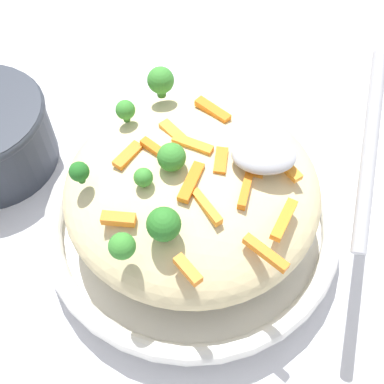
{
  "coord_description": "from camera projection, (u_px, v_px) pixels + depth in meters",
  "views": [
    {
      "loc": [
        0.01,
        -0.26,
        0.45
      ],
      "look_at": [
        0.0,
        0.0,
        0.07
      ],
      "focal_mm": 44.88,
      "sensor_mm": 36.0,
      "label": 1
    }
  ],
  "objects": [
    {
      "name": "ground_plane",
      "position": [
        192.0,
        231.0,
        0.52
      ],
      "size": [
        2.4,
        2.4,
        0.0
      ],
      "primitive_type": "plane",
      "color": "silver"
    },
    {
      "name": "serving_bowl",
      "position": [
        192.0,
        220.0,
        0.5
      ],
      "size": [
        0.3,
        0.3,
        0.04
      ],
      "color": "white",
      "rests_on": "ground_plane"
    },
    {
      "name": "pasta_mound",
      "position": [
        192.0,
        189.0,
        0.45
      ],
      "size": [
        0.24,
        0.24,
        0.09
      ],
      "primitive_type": "ellipsoid",
      "color": "beige",
      "rests_on": "serving_bowl"
    },
    {
      "name": "carrot_piece_0",
      "position": [
        284.0,
        220.0,
        0.39
      ],
      "size": [
        0.03,
        0.04,
        0.01
      ],
      "primitive_type": "cube",
      "rotation": [
        0.0,
        0.0,
        4.26
      ],
      "color": "orange",
      "rests_on": "pasta_mound"
    },
    {
      "name": "carrot_piece_1",
      "position": [
        197.0,
        182.0,
        0.4
      ],
      "size": [
        0.02,
        0.04,
        0.01
      ],
      "primitive_type": "cube",
      "rotation": [
        0.0,
        0.0,
        1.24
      ],
      "color": "orange",
      "rests_on": "pasta_mound"
    },
    {
      "name": "carrot_piece_2",
      "position": [
        221.0,
        164.0,
        0.42
      ],
      "size": [
        0.01,
        0.03,
        0.01
      ],
      "primitive_type": "cube",
      "rotation": [
        0.0,
        0.0,
        4.61
      ],
      "color": "orange",
      "rests_on": "pasta_mound"
    },
    {
      "name": "carrot_piece_3",
      "position": [
        190.0,
        145.0,
        0.43
      ],
      "size": [
        0.04,
        0.02,
        0.01
      ],
      "primitive_type": "cube",
      "rotation": [
        0.0,
        0.0,
        2.74
      ],
      "color": "orange",
      "rests_on": "pasta_mound"
    },
    {
      "name": "carrot_piece_4",
      "position": [
        266.0,
        253.0,
        0.37
      ],
      "size": [
        0.04,
        0.03,
        0.01
      ],
      "primitive_type": "cube",
      "rotation": [
        0.0,
        0.0,
        2.43
      ],
      "color": "orange",
      "rests_on": "pasta_mound"
    },
    {
      "name": "carrot_piece_5",
      "position": [
        286.0,
        165.0,
        0.42
      ],
      "size": [
        0.03,
        0.03,
        0.01
      ],
      "primitive_type": "cube",
      "rotation": [
        0.0,
        0.0,
        2.17
      ],
      "color": "orange",
      "rests_on": "pasta_mound"
    },
    {
      "name": "carrot_piece_6",
      "position": [
        118.0,
        219.0,
        0.39
      ],
      "size": [
        0.03,
        0.01,
        0.01
      ],
      "primitive_type": "cube",
      "rotation": [
        0.0,
        0.0,
        3.07
      ],
      "color": "orange",
      "rests_on": "pasta_mound"
    },
    {
      "name": "carrot_piece_7",
      "position": [
        154.0,
        148.0,
        0.42
      ],
      "size": [
        0.03,
        0.02,
        0.01
      ],
      "primitive_type": "cube",
      "rotation": [
        0.0,
        0.0,
        5.6
      ],
      "color": "orange",
      "rests_on": "pasta_mound"
    },
    {
      "name": "carrot_piece_8",
      "position": [
        246.0,
        188.0,
        0.4
      ],
      "size": [
        0.02,
        0.04,
        0.01
      ],
      "primitive_type": "cube",
      "rotation": [
        0.0,
        0.0,
        1.34
      ],
      "color": "orange",
      "rests_on": "pasta_mound"
    },
    {
      "name": "carrot_piece_9",
      "position": [
        207.0,
        207.0,
        0.39
      ],
      "size": [
        0.03,
        0.03,
        0.01
      ],
      "primitive_type": "cube",
      "rotation": [
        0.0,
        0.0,
        5.32
      ],
      "color": "orange",
      "rests_on": "pasta_mound"
    },
    {
      "name": "carrot_piece_10",
      "position": [
        173.0,
        132.0,
        0.44
      ],
      "size": [
        0.03,
        0.03,
        0.01
      ],
      "primitive_type": "cube",
      "rotation": [
        0.0,
        0.0,
        2.3
      ],
      "color": "orange",
      "rests_on": "pasta_mound"
    },
    {
      "name": "carrot_piece_11",
      "position": [
        259.0,
        158.0,
        0.43
      ],
      "size": [
        0.02,
        0.04,
        0.01
      ],
      "primitive_type": "cube",
      "rotation": [
        0.0,
        0.0,
        1.44
      ],
      "color": "orange",
      "rests_on": "pasta_mound"
    },
    {
      "name": "carrot_piece_12",
      "position": [
        128.0,
        155.0,
        0.42
      ],
      "size": [
        0.03,
        0.03,
        0.01
      ],
      "primitive_type": "cube",
      "rotation": [
        0.0,
        0.0,
        4.12
      ],
      "color": "orange",
      "rests_on": "pasta_mound"
    },
    {
      "name": "carrot_piece_13",
      "position": [
        186.0,
        270.0,
        0.36
      ],
      "size": [
        0.02,
        0.03,
        0.01
      ],
      "primitive_type": "cube",
      "rotation": [
        0.0,
        0.0,
        5.41
      ],
      "color": "orange",
      "rests_on": "pasta_mound"
    },
    {
      "name": "carrot_piece_14",
      "position": [
        213.0,
        110.0,
        0.46
      ],
      "size": [
        0.04,
        0.03,
        0.01
      ],
      "primitive_type": "cube",
      "rotation": [
        0.0,
        0.0,
        5.57
      ],
      "color": "orange",
      "rests_on": "pasta_mound"
    },
    {
      "name": "broccoli_floret_0",
      "position": [
        125.0,
        110.0,
        0.44
      ],
      "size": [
        0.02,
        0.02,
        0.02
      ],
      "color": "#377928",
      "rests_on": "pasta_mound"
    },
    {
      "name": "broccoli_floret_1",
      "position": [
        79.0,
        172.0,
        0.4
      ],
      "size": [
        0.02,
        0.02,
        0.02
      ],
      "color": "#205B1C",
      "rests_on": "pasta_mound"
    },
    {
      "name": "broccoli_floret_2",
      "position": [
        161.0,
        81.0,
        0.46
      ],
      "size": [
        0.03,
        0.03,
        0.03
      ],
      "color": "#377928",
      "rests_on": "pasta_mound"
    },
    {
      "name": "broccoli_floret_3",
      "position": [
        122.0,
        246.0,
        0.36
      ],
      "size": [
        0.02,
        0.02,
        0.03
      ],
      "color": "#377928",
      "rests_on": "pasta_mound"
    },
    {
      "name": "broccoli_floret_4",
      "position": [
        143.0,
        178.0,
        0.4
      ],
      "size": [
        0.02,
        0.02,
        0.02
      ],
      "color": "#377928",
      "rests_on": "pasta_mound"
    },
    {
      "name": "broccoli_floret_5",
      "position": [
        172.0,
        157.0,
        0.4
      ],
      "size": [
        0.02,
        0.02,
        0.03
      ],
      "color": "#377928",
      "rests_on": "pasta_mound"
    },
    {
      "name": "broccoli_floret_6",
      "position": [
        164.0,
        225.0,
        0.37
      ],
      "size": [
        0.03,
        0.03,
        0.03
      ],
      "color": "#296820",
      "rests_on": "pasta_mound"
    },
    {
      "name": "serving_spoon",
      "position": [
        302.0,
        152.0,
        0.4
      ],
      "size": [
        0.13,
        0.16,
        0.07
      ],
      "color": "#B7B7BC",
      "rests_on": "pasta_mound"
    }
  ]
}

